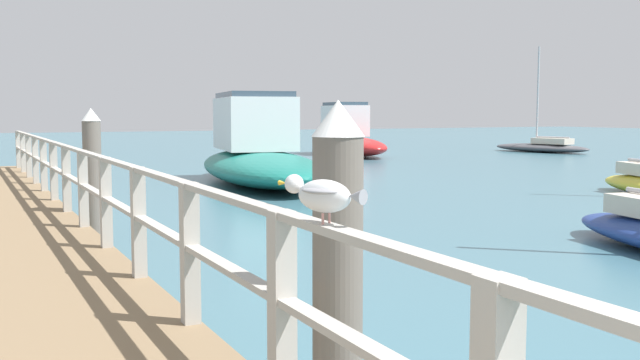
{
  "coord_description": "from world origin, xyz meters",
  "views": [
    {
      "loc": [
        -0.25,
        0.78,
        2.06
      ],
      "look_at": [
        3.97,
        9.15,
        1.18
      ],
      "focal_mm": 40.2,
      "sensor_mm": 36.0,
      "label": 1
    }
  ],
  "objects_px": {
    "dock_piling_far": "(93,176)",
    "boat_1": "(258,153)",
    "dock_piling_near": "(338,291)",
    "boat_3": "(348,137)",
    "seagull_foreground": "(323,194)",
    "boat_4": "(542,147)"
  },
  "relations": [
    {
      "from": "seagull_foreground",
      "to": "boat_4",
      "type": "distance_m",
      "value": 36.05
    },
    {
      "from": "boat_1",
      "to": "boat_4",
      "type": "height_order",
      "value": "boat_4"
    },
    {
      "from": "dock_piling_near",
      "to": "boat_1",
      "type": "xyz_separation_m",
      "value": [
        5.99,
        16.12,
        -0.19
      ]
    },
    {
      "from": "dock_piling_far",
      "to": "seagull_foreground",
      "type": "bearing_deg",
      "value": -92.53
    },
    {
      "from": "boat_1",
      "to": "boat_3",
      "type": "relative_size",
      "value": 1.14
    },
    {
      "from": "boat_1",
      "to": "dock_piling_near",
      "type": "bearing_deg",
      "value": -100.19
    },
    {
      "from": "dock_piling_near",
      "to": "boat_3",
      "type": "distance_m",
      "value": 31.04
    },
    {
      "from": "boat_1",
      "to": "boat_4",
      "type": "xyz_separation_m",
      "value": [
        19.34,
        8.54,
        -0.59
      ]
    },
    {
      "from": "dock_piling_far",
      "to": "boat_3",
      "type": "distance_m",
      "value": 24.28
    },
    {
      "from": "dock_piling_far",
      "to": "boat_3",
      "type": "bearing_deg",
      "value": 51.54
    },
    {
      "from": "dock_piling_far",
      "to": "dock_piling_near",
      "type": "bearing_deg",
      "value": -90.0
    },
    {
      "from": "dock_piling_far",
      "to": "boat_1",
      "type": "relative_size",
      "value": 0.24
    },
    {
      "from": "dock_piling_far",
      "to": "seagull_foreground",
      "type": "distance_m",
      "value": 8.7
    },
    {
      "from": "boat_3",
      "to": "boat_1",
      "type": "bearing_deg",
      "value": -120.16
    },
    {
      "from": "dock_piling_far",
      "to": "seagull_foreground",
      "type": "height_order",
      "value": "dock_piling_far"
    },
    {
      "from": "seagull_foreground",
      "to": "boat_3",
      "type": "height_order",
      "value": "boat_3"
    },
    {
      "from": "dock_piling_near",
      "to": "boat_3",
      "type": "xyz_separation_m",
      "value": [
        15.1,
        27.11,
        -0.22
      ]
    },
    {
      "from": "boat_1",
      "to": "boat_3",
      "type": "xyz_separation_m",
      "value": [
        9.12,
        10.99,
        -0.03
      ]
    },
    {
      "from": "dock_piling_near",
      "to": "boat_4",
      "type": "height_order",
      "value": "boat_4"
    },
    {
      "from": "dock_piling_near",
      "to": "dock_piling_far",
      "type": "distance_m",
      "value": 8.1
    },
    {
      "from": "dock_piling_far",
      "to": "boat_1",
      "type": "bearing_deg",
      "value": 53.26
    },
    {
      "from": "boat_3",
      "to": "boat_4",
      "type": "xyz_separation_m",
      "value": [
        10.22,
        -2.45,
        -0.56
      ]
    }
  ]
}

